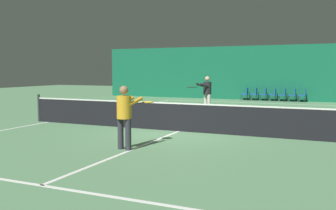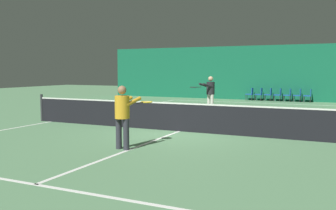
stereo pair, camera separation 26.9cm
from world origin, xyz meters
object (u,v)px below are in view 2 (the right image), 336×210
tennis_net (179,116)px  courtside_chair_3 (279,94)px  courtside_chair_1 (260,93)px  player_near (123,112)px  courtside_chair_6 (309,95)px  courtside_chair_0 (250,93)px  courtside_chair_4 (288,94)px  player_far (210,91)px  courtside_chair_2 (269,94)px  courtside_chair_5 (298,94)px

tennis_net → courtside_chair_3: bearing=85.4°
tennis_net → courtside_chair_1: tennis_net is taller
player_near → courtside_chair_6: 17.15m
player_near → courtside_chair_6: bearing=0.0°
courtside_chair_0 → courtside_chair_1: same height
courtside_chair_4 → courtside_chair_6: 1.22m
player_far → courtside_chair_0: bearing=-147.4°
player_far → courtside_chair_2: size_ratio=2.05×
courtside_chair_3 → courtside_chair_5: same height
courtside_chair_3 → courtside_chair_4: 0.61m
courtside_chair_2 → player_far: bearing=-11.2°
player_far → courtside_chair_0: 7.62m
tennis_net → player_near: 3.21m
player_far → courtside_chair_3: player_far is taller
courtside_chair_4 → courtside_chair_2: bearing=-90.0°
courtside_chair_3 → courtside_chair_4: same height
courtside_chair_4 → courtside_chair_5: size_ratio=1.00×
tennis_net → courtside_chair_5: bearing=80.4°
player_near → courtside_chair_6: player_near is taller
courtside_chair_2 → courtside_chair_5: size_ratio=1.00×
tennis_net → courtside_chair_5: size_ratio=14.29×
tennis_net → courtside_chair_1: size_ratio=14.29×
tennis_net → courtside_chair_0: size_ratio=14.29×
courtside_chair_0 → courtside_chair_6: same height
player_near → courtside_chair_0: (-0.55, 16.87, -0.46)m
courtside_chair_2 → courtside_chair_3: (0.61, 0.00, 0.00)m
courtside_chair_6 → courtside_chair_2: bearing=-90.0°
courtside_chair_1 → courtside_chair_6: same height
tennis_net → courtside_chair_6: bearing=77.9°
courtside_chair_4 → tennis_net: bearing=-7.1°
player_near → courtside_chair_5: bearing=2.0°
courtside_chair_4 → player_near: bearing=-6.4°
courtside_chair_5 → tennis_net: bearing=-9.6°
courtside_chair_3 → courtside_chair_6: 1.83m
courtside_chair_4 → courtside_chair_6: (1.22, 0.00, 0.00)m
player_far → courtside_chair_1: bearing=-151.9°
player_near → courtside_chair_3: (1.27, 16.87, -0.46)m
courtside_chair_5 → courtside_chair_6: bearing=90.0°
courtside_chair_1 → tennis_net: bearing=0.5°
player_near → courtside_chair_0: player_near is taller
player_far → courtside_chair_6: (3.94, 7.60, -0.52)m
courtside_chair_1 → courtside_chair_5: bearing=90.0°
courtside_chair_2 → courtside_chair_4: same height
courtside_chair_4 → courtside_chair_5: same height
courtside_chair_3 → courtside_chair_5: size_ratio=1.00×
player_far → courtside_chair_5: 8.31m
courtside_chair_6 → courtside_chair_4: bearing=-90.0°
tennis_net → courtside_chair_2: size_ratio=14.29×
tennis_net → courtside_chair_4: (1.71, 13.69, -0.03)m
courtside_chair_6 → courtside_chair_1: bearing=-90.0°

